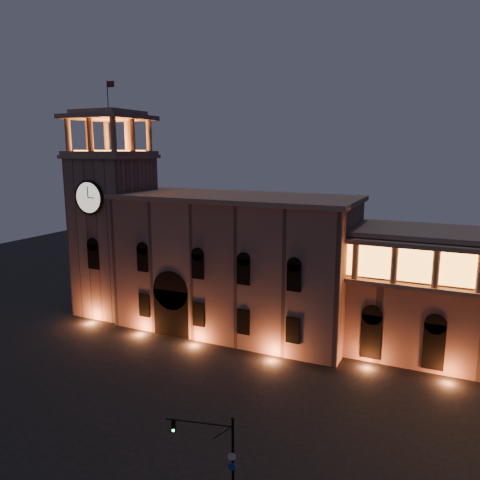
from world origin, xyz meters
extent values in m
plane|color=black|center=(0.00, 0.00, 0.00)|extent=(160.00, 160.00, 0.00)
cube|color=#815F54|center=(-2.00, 22.00, 8.50)|extent=(30.00, 12.00, 17.00)
cube|color=gray|center=(-2.00, 22.00, 17.30)|extent=(30.80, 12.80, 0.60)
cube|color=black|center=(-8.00, 16.60, 3.00)|extent=(5.00, 1.40, 6.00)
cylinder|color=black|center=(-8.00, 16.60, 6.00)|extent=(5.00, 1.40, 5.00)
cube|color=orange|center=(-8.00, 16.40, 2.80)|extent=(4.20, 0.20, 5.00)
cube|color=#815F54|center=(-20.50, 21.00, 11.00)|extent=(9.00, 9.00, 22.00)
cube|color=gray|center=(-20.50, 21.00, 22.25)|extent=(9.80, 9.80, 0.50)
cylinder|color=black|center=(-20.50, 16.32, 17.00)|extent=(4.60, 0.35, 4.60)
cylinder|color=beige|center=(-20.50, 16.18, 17.00)|extent=(4.00, 0.12, 4.00)
cube|color=gray|center=(-20.50, 21.00, 22.75)|extent=(9.40, 9.40, 0.50)
cube|color=orange|center=(-20.50, 21.00, 23.05)|extent=(6.80, 6.80, 0.15)
cylinder|color=gray|center=(-24.30, 17.20, 25.10)|extent=(0.76, 0.76, 4.20)
cylinder|color=gray|center=(-20.50, 17.20, 25.10)|extent=(0.76, 0.76, 4.20)
cylinder|color=gray|center=(-16.70, 17.20, 25.10)|extent=(0.76, 0.76, 4.20)
cylinder|color=gray|center=(-24.30, 24.80, 25.10)|extent=(0.76, 0.76, 4.20)
cylinder|color=gray|center=(-20.50, 24.80, 25.10)|extent=(0.76, 0.76, 4.20)
cylinder|color=gray|center=(-16.70, 24.80, 25.10)|extent=(0.76, 0.76, 4.20)
cylinder|color=gray|center=(-24.30, 21.00, 25.10)|extent=(0.76, 0.76, 4.20)
cylinder|color=gray|center=(-16.70, 21.00, 25.10)|extent=(0.76, 0.76, 4.20)
cube|color=gray|center=(-20.50, 21.00, 27.50)|extent=(9.80, 9.80, 0.60)
cube|color=gray|center=(-20.50, 21.00, 28.10)|extent=(7.50, 7.50, 0.60)
cylinder|color=black|center=(-20.50, 21.00, 30.40)|extent=(0.10, 0.10, 4.00)
plane|color=#5A191E|center=(-19.90, 21.00, 31.80)|extent=(1.20, 0.00, 1.20)
cylinder|color=gray|center=(14.00, 18.50, 11.50)|extent=(0.70, 0.70, 4.00)
cylinder|color=gray|center=(18.00, 18.50, 11.50)|extent=(0.70, 0.70, 4.00)
cylinder|color=gray|center=(22.00, 18.50, 11.50)|extent=(0.70, 0.70, 4.00)
cylinder|color=black|center=(11.55, -6.70, 3.14)|extent=(0.18, 0.18, 6.28)
sphere|color=black|center=(11.55, -6.70, 6.37)|extent=(0.25, 0.25, 0.25)
cylinder|color=black|center=(9.36, -7.21, 5.83)|extent=(4.39, 1.13, 0.11)
cube|color=black|center=(7.71, -7.60, 5.38)|extent=(0.32, 0.31, 0.76)
cylinder|color=#0CE53F|center=(7.74, -7.74, 5.13)|extent=(0.17, 0.11, 0.16)
cylinder|color=silver|center=(11.53, -6.83, 3.77)|extent=(0.53, 0.16, 0.54)
cylinder|color=navy|center=(11.53, -6.83, 3.05)|extent=(0.53, 0.16, 0.54)
camera|label=1|loc=(23.30, -30.93, 23.11)|focal=35.00mm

